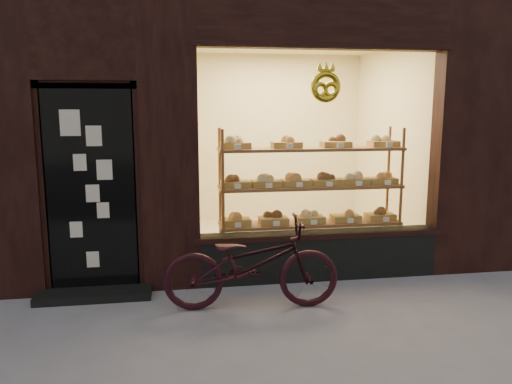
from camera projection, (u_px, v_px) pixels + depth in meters
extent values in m
plane|color=slate|center=(341.00, 380.00, 3.59)|extent=(90.00, 90.00, 0.00)
cube|color=black|center=(319.00, 255.00, 5.69)|extent=(2.70, 0.25, 0.55)
cube|color=black|center=(91.00, 190.00, 5.10)|extent=(0.90, 0.04, 2.15)
cube|color=black|center=(94.00, 294.00, 5.12)|extent=(1.15, 0.35, 0.08)
torus|color=yellow|center=(326.00, 87.00, 5.27)|extent=(0.33, 0.07, 0.33)
cube|color=brown|center=(309.00, 263.00, 6.14)|extent=(2.20, 0.45, 0.04)
cube|color=brown|center=(310.00, 223.00, 6.05)|extent=(2.20, 0.45, 0.03)
cube|color=brown|center=(310.00, 186.00, 5.98)|extent=(2.20, 0.45, 0.04)
cube|color=brown|center=(311.00, 149.00, 5.90)|extent=(2.20, 0.45, 0.04)
cylinder|color=brown|center=(223.00, 205.00, 5.65)|extent=(0.04, 0.04, 1.70)
cylinder|color=brown|center=(401.00, 199.00, 5.98)|extent=(0.04, 0.04, 1.70)
cylinder|color=brown|center=(220.00, 198.00, 6.02)|extent=(0.04, 0.04, 1.70)
cylinder|color=brown|center=(387.00, 194.00, 6.36)|extent=(0.04, 0.04, 1.70)
cube|color=olive|center=(236.00, 221.00, 5.90)|extent=(0.34, 0.24, 0.07)
sphere|color=#CF823A|center=(236.00, 214.00, 5.89)|extent=(0.11, 0.11, 0.11)
cube|color=white|center=(238.00, 225.00, 5.72)|extent=(0.07, 0.01, 0.05)
cube|color=olive|center=(273.00, 220.00, 5.97)|extent=(0.34, 0.24, 0.07)
sphere|color=#4A2617|center=(273.00, 213.00, 5.96)|extent=(0.11, 0.11, 0.11)
cube|color=white|center=(276.00, 224.00, 5.79)|extent=(0.07, 0.01, 0.05)
cube|color=olive|center=(310.00, 219.00, 6.04)|extent=(0.34, 0.24, 0.07)
sphere|color=beige|center=(310.00, 212.00, 6.03)|extent=(0.11, 0.11, 0.11)
cube|color=white|center=(314.00, 222.00, 5.86)|extent=(0.07, 0.01, 0.05)
cube|color=olive|center=(345.00, 217.00, 6.12)|extent=(0.34, 0.24, 0.07)
sphere|color=#CF823A|center=(346.00, 211.00, 6.10)|extent=(0.11, 0.11, 0.11)
cube|color=white|center=(350.00, 221.00, 5.94)|extent=(0.07, 0.01, 0.05)
cube|color=olive|center=(380.00, 216.00, 6.19)|extent=(0.34, 0.24, 0.07)
sphere|color=#4A2617|center=(380.00, 209.00, 6.17)|extent=(0.11, 0.11, 0.11)
cube|color=white|center=(386.00, 219.00, 6.01)|extent=(0.08, 0.01, 0.05)
cube|color=olive|center=(236.00, 184.00, 5.83)|extent=(0.34, 0.24, 0.07)
sphere|color=#4A2617|center=(236.00, 177.00, 5.81)|extent=(0.11, 0.11, 0.11)
cube|color=white|center=(238.00, 186.00, 5.65)|extent=(0.07, 0.01, 0.06)
cube|color=olive|center=(266.00, 183.00, 5.88)|extent=(0.34, 0.24, 0.07)
sphere|color=beige|center=(266.00, 176.00, 5.87)|extent=(0.11, 0.11, 0.11)
cube|color=white|center=(269.00, 186.00, 5.70)|extent=(0.08, 0.01, 0.06)
cube|color=olive|center=(296.00, 182.00, 5.94)|extent=(0.34, 0.24, 0.07)
sphere|color=#CF823A|center=(296.00, 175.00, 5.93)|extent=(0.11, 0.11, 0.11)
cube|color=white|center=(300.00, 185.00, 5.76)|extent=(0.07, 0.01, 0.06)
cube|color=olive|center=(325.00, 182.00, 6.00)|extent=(0.34, 0.24, 0.07)
sphere|color=#4A2617|center=(325.00, 175.00, 5.98)|extent=(0.11, 0.11, 0.11)
cube|color=white|center=(330.00, 184.00, 5.82)|extent=(0.07, 0.01, 0.06)
cube|color=olive|center=(354.00, 181.00, 6.05)|extent=(0.34, 0.24, 0.07)
sphere|color=beige|center=(354.00, 174.00, 6.04)|extent=(0.11, 0.11, 0.11)
cube|color=white|center=(359.00, 183.00, 5.87)|extent=(0.08, 0.01, 0.06)
cube|color=olive|center=(382.00, 180.00, 6.11)|extent=(0.34, 0.24, 0.07)
sphere|color=#CF823A|center=(382.00, 173.00, 6.10)|extent=(0.11, 0.11, 0.11)
cube|color=white|center=(388.00, 183.00, 5.93)|extent=(0.08, 0.01, 0.06)
cube|color=olive|center=(236.00, 145.00, 5.75)|extent=(0.34, 0.24, 0.07)
sphere|color=beige|center=(236.00, 138.00, 5.74)|extent=(0.11, 0.11, 0.11)
cube|color=white|center=(238.00, 147.00, 5.57)|extent=(0.07, 0.01, 0.06)
cube|color=olive|center=(286.00, 145.00, 5.85)|extent=(0.34, 0.24, 0.07)
sphere|color=#CF823A|center=(286.00, 138.00, 5.83)|extent=(0.11, 0.11, 0.11)
cube|color=white|center=(290.00, 146.00, 5.67)|extent=(0.08, 0.01, 0.06)
cube|color=olive|center=(336.00, 144.00, 5.94)|extent=(0.34, 0.24, 0.07)
sphere|color=#4A2617|center=(336.00, 137.00, 5.93)|extent=(0.11, 0.11, 0.11)
cube|color=white|center=(341.00, 145.00, 5.76)|extent=(0.07, 0.01, 0.06)
cube|color=olive|center=(383.00, 144.00, 6.03)|extent=(0.34, 0.24, 0.07)
sphere|color=beige|center=(383.00, 137.00, 6.02)|extent=(0.11, 0.11, 0.11)
cube|color=white|center=(390.00, 145.00, 5.85)|extent=(0.08, 0.01, 0.06)
imported|color=black|center=(251.00, 264.00, 4.81)|extent=(1.73, 0.71, 0.89)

